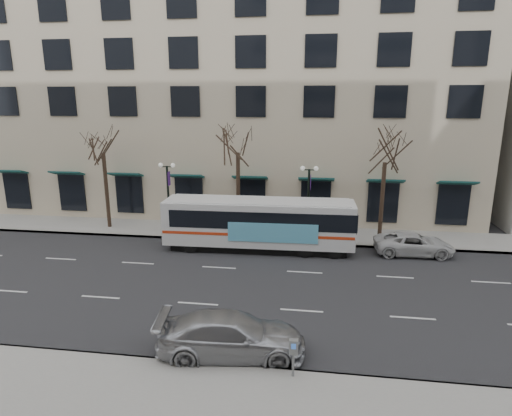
% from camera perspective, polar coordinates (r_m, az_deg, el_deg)
% --- Properties ---
extents(ground, '(160.00, 160.00, 0.00)m').
position_cam_1_polar(ground, '(23.34, -6.23, -10.03)').
color(ground, black).
rests_on(ground, ground).
extents(sidewalk_far, '(80.00, 4.00, 0.15)m').
position_cam_1_polar(sidewalk_far, '(31.07, 6.87, -3.59)').
color(sidewalk_far, gray).
rests_on(sidewalk_far, ground).
extents(building_hotel, '(40.00, 20.00, 24.00)m').
position_cam_1_polar(building_hotel, '(42.29, -2.21, 17.62)').
color(building_hotel, '#C2B194').
rests_on(building_hotel, ground).
extents(tree_far_left, '(3.60, 3.60, 8.34)m').
position_cam_1_polar(tree_far_left, '(33.29, -19.84, 8.53)').
color(tree_far_left, black).
rests_on(tree_far_left, ground).
extents(tree_far_mid, '(3.60, 3.60, 8.55)m').
position_cam_1_polar(tree_far_mid, '(29.99, -2.46, 9.20)').
color(tree_far_mid, black).
rests_on(tree_far_mid, ground).
extents(tree_far_right, '(3.60, 3.60, 8.06)m').
position_cam_1_polar(tree_far_right, '(29.90, 16.94, 7.65)').
color(tree_far_right, black).
rests_on(tree_far_right, ground).
extents(lamp_post_left, '(1.22, 0.45, 5.21)m').
position_cam_1_polar(lamp_post_left, '(31.31, -11.61, 1.79)').
color(lamp_post_left, black).
rests_on(lamp_post_left, ground).
extents(lamp_post_right, '(1.22, 0.45, 5.21)m').
position_cam_1_polar(lamp_post_right, '(29.54, 7.01, 1.23)').
color(lamp_post_right, black).
rests_on(lamp_post_right, ground).
extents(city_bus, '(12.30, 2.95, 3.32)m').
position_cam_1_polar(city_bus, '(27.71, 0.53, -1.96)').
color(city_bus, silver).
rests_on(city_bus, ground).
extents(silver_car, '(5.92, 2.96, 1.65)m').
position_cam_1_polar(silver_car, '(17.11, -3.28, -16.56)').
color(silver_car, '#ABADB3').
rests_on(silver_car, ground).
extents(white_pickup, '(4.99, 2.44, 1.36)m').
position_cam_1_polar(white_pickup, '(28.93, 20.29, -4.53)').
color(white_pickup, silver).
rests_on(white_pickup, ground).
extents(pay_station, '(0.31, 0.21, 1.42)m').
position_cam_1_polar(pay_station, '(15.63, 5.03, -18.33)').
color(pay_station, gray).
rests_on(pay_station, sidewalk_near).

